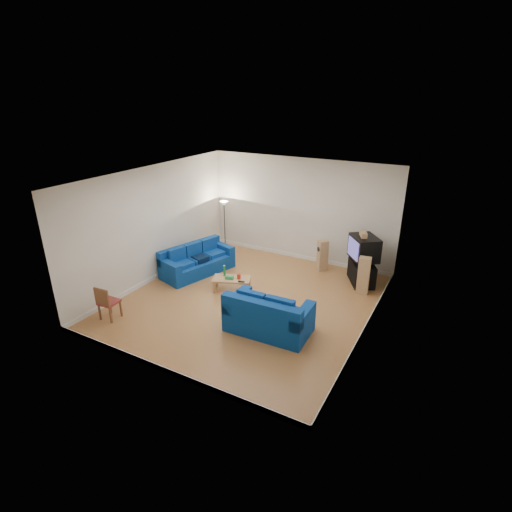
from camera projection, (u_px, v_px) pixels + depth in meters
The scene contains 16 objects.
room at pixel (248, 245), 9.71m from camera, with size 6.01×6.51×3.21m.
sofa_three_seat at pixel (196, 263), 11.79m from camera, with size 1.50×2.33×0.83m.
sofa_loveseat at pixel (268, 318), 8.85m from camera, with size 1.88×1.09×0.92m.
coffee_table at pixel (232, 280), 10.71m from camera, with size 1.12×0.84×0.36m.
bottle at pixel (224, 271), 10.79m from camera, with size 0.07×0.07×0.29m, color #197233.
tissue_box at pixel (229, 278), 10.62m from camera, with size 0.21×0.12×0.09m, color green.
red_canister at pixel (239, 276), 10.63m from camera, with size 0.10×0.10×0.14m, color red.
remote at pixel (241, 282), 10.47m from camera, with size 0.17×0.05×0.02m, color black.
tv_stand at pixel (361, 272), 11.17m from camera, with size 1.01×0.56×0.62m, color black.
av_receiver at pixel (361, 260), 11.06m from camera, with size 0.46×0.38×0.11m, color black.
television at pixel (364, 248), 10.87m from camera, with size 1.00×1.04×0.65m.
centre_speaker at pixel (363, 234), 10.74m from camera, with size 0.38×0.15×0.13m, color tan.
speaker_left at pixel (322, 256), 11.86m from camera, with size 0.35×0.35×0.95m.
speaker_right at pixel (364, 275), 10.50m from camera, with size 0.34×0.27×1.02m.
floor_lamp at pixel (224, 210), 13.04m from camera, with size 0.29×0.29×1.69m.
dining_chair at pixel (107, 301), 9.28m from camera, with size 0.43×0.43×0.86m.
Camera 1 is at (4.53, -7.86, 5.02)m, focal length 28.00 mm.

